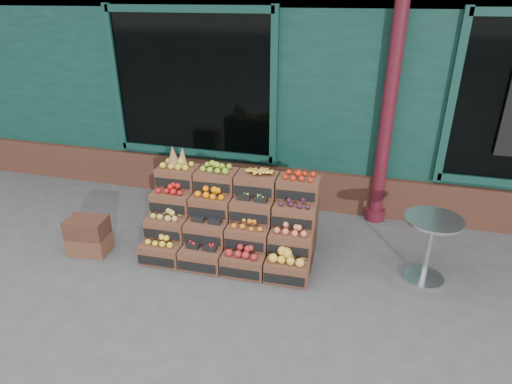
# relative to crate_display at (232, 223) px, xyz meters

# --- Properties ---
(ground) EXTENTS (60.00, 60.00, 0.00)m
(ground) POSITION_rel_crate_display_xyz_m (0.50, -0.68, -0.39)
(ground) COLOR #424244
(ground) RESTS_ON ground
(shop_facade) EXTENTS (12.00, 6.24, 4.80)m
(shop_facade) POSITION_rel_crate_display_xyz_m (0.50, 4.43, 2.00)
(shop_facade) COLOR #0E2F28
(shop_facade) RESTS_ON ground
(crate_display) EXTENTS (2.07, 1.07, 1.27)m
(crate_display) POSITION_rel_crate_display_xyz_m (0.00, 0.00, 0.00)
(crate_display) COLOR #523020
(crate_display) RESTS_ON ground
(spare_crates) EXTENTS (0.51, 0.38, 0.47)m
(spare_crates) POSITION_rel_crate_display_xyz_m (-1.71, -0.52, -0.16)
(spare_crates) COLOR #523020
(spare_crates) RESTS_ON ground
(bistro_table) EXTENTS (0.62, 0.62, 0.78)m
(bistro_table) POSITION_rel_crate_display_xyz_m (2.29, 0.04, 0.09)
(bistro_table) COLOR silver
(bistro_table) RESTS_ON ground
(shopkeeper) EXTENTS (0.89, 0.75, 2.09)m
(shopkeeper) POSITION_rel_crate_display_xyz_m (-0.75, 2.16, 0.65)
(shopkeeper) COLOR #1E6B26
(shopkeeper) RESTS_ON ground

